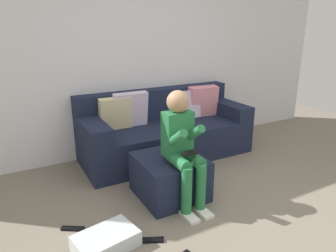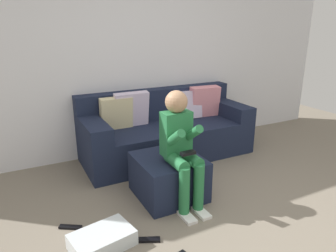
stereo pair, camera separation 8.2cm
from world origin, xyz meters
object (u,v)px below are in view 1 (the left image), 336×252
(couch_sectional, at_px, (165,131))
(remote_under_side_table, at_px, (73,229))
(storage_bin, at_px, (106,241))
(person_seated, at_px, (183,143))
(remote_by_storage_bin, at_px, (152,240))
(ottoman, at_px, (170,177))

(couch_sectional, bearing_deg, remote_under_side_table, -143.73)
(storage_bin, bearing_deg, person_seated, 18.28)
(remote_by_storage_bin, xyz_separation_m, remote_under_side_table, (-0.54, 0.46, 0.00))
(remote_by_storage_bin, bearing_deg, couch_sectional, 82.99)
(remote_by_storage_bin, bearing_deg, ottoman, 74.37)
(ottoman, distance_m, storage_bin, 0.97)
(couch_sectional, xyz_separation_m, remote_by_storage_bin, (-0.94, -1.55, -0.33))
(remote_by_storage_bin, bearing_deg, person_seated, 61.36)
(couch_sectional, bearing_deg, storage_bin, -131.87)
(person_seated, relative_size, remote_under_side_table, 5.62)
(ottoman, height_order, remote_under_side_table, ottoman)
(person_seated, bearing_deg, remote_under_side_table, 176.21)
(remote_under_side_table, bearing_deg, remote_by_storage_bin, -8.89)
(ottoman, height_order, person_seated, person_seated)
(couch_sectional, relative_size, person_seated, 1.99)
(couch_sectional, bearing_deg, remote_by_storage_bin, -121.32)
(storage_bin, xyz_separation_m, remote_under_side_table, (-0.19, 0.36, -0.05))
(remote_under_side_table, bearing_deg, person_seated, 28.08)
(couch_sectional, height_order, person_seated, person_seated)
(ottoman, relative_size, remote_by_storage_bin, 3.33)
(ottoman, distance_m, remote_by_storage_bin, 0.77)
(couch_sectional, xyz_separation_m, storage_bin, (-1.29, -1.44, -0.28))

